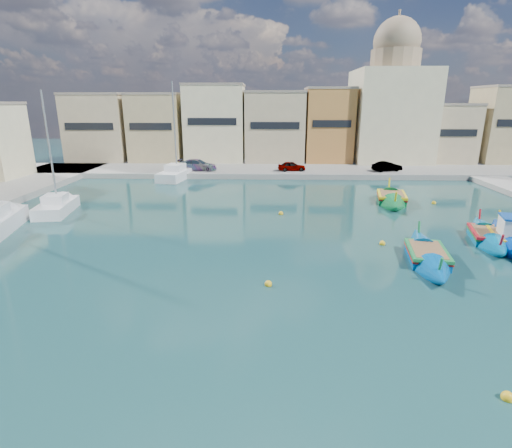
% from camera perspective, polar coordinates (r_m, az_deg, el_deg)
% --- Properties ---
extents(ground, '(160.00, 160.00, 0.00)m').
position_cam_1_polar(ground, '(19.97, 21.17, -9.08)').
color(ground, '#14373C').
rests_on(ground, ground).
extents(north_quay, '(80.00, 8.00, 0.60)m').
position_cam_1_polar(north_quay, '(49.98, 9.37, 7.43)').
color(north_quay, gray).
rests_on(north_quay, ground).
extents(north_townhouses, '(83.20, 7.87, 10.19)m').
position_cam_1_polar(north_townhouses, '(57.89, 15.38, 13.02)').
color(north_townhouses, tan).
rests_on(north_townhouses, ground).
extents(church_block, '(10.00, 10.00, 19.10)m').
position_cam_1_polar(church_block, '(59.25, 18.75, 16.13)').
color(church_block, beige).
rests_on(church_block, ground).
extents(parked_cars, '(26.64, 2.25, 1.31)m').
position_cam_1_polar(parked_cars, '(47.91, 1.10, 8.35)').
color(parked_cars, '#4C1919').
rests_on(parked_cars, north_quay).
extents(luzzu_blue_cabin, '(4.27, 8.47, 2.92)m').
position_cam_1_polar(luzzu_blue_cabin, '(28.98, 32.44, -1.84)').
color(luzzu_blue_cabin, '#0039A4').
rests_on(luzzu_blue_cabin, ground).
extents(luzzu_cyan_mid, '(3.93, 8.15, 2.35)m').
position_cam_1_polar(luzzu_cyan_mid, '(29.13, 30.19, -1.62)').
color(luzzu_cyan_mid, '#006798').
rests_on(luzzu_cyan_mid, ground).
extents(luzzu_green, '(3.91, 8.96, 2.74)m').
position_cam_1_polar(luzzu_green, '(37.02, 18.76, 3.43)').
color(luzzu_green, '#0A7033').
rests_on(luzzu_green, ground).
extents(luzzu_blue_south, '(3.42, 8.60, 2.42)m').
position_cam_1_polar(luzzu_blue_south, '(24.03, 23.22, -4.24)').
color(luzzu_blue_south, '#0056A3').
rests_on(luzzu_blue_south, ground).
extents(yacht_north, '(3.81, 8.87, 11.46)m').
position_cam_1_polar(yacht_north, '(48.40, -10.56, 7.24)').
color(yacht_north, white).
rests_on(yacht_north, ground).
extents(yacht_midnorth, '(3.20, 7.32, 10.04)m').
position_cam_1_polar(yacht_midnorth, '(36.60, -25.85, 2.65)').
color(yacht_midnorth, white).
rests_on(yacht_midnorth, ground).
extents(yacht_mid, '(4.77, 10.20, 12.44)m').
position_cam_1_polar(yacht_mid, '(33.70, -32.45, 0.72)').
color(yacht_mid, white).
rests_on(yacht_mid, ground).
extents(mooring_buoys, '(23.67, 24.32, 0.36)m').
position_cam_1_polar(mooring_buoys, '(24.97, 22.39, -3.79)').
color(mooring_buoys, yellow).
rests_on(mooring_buoys, ground).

